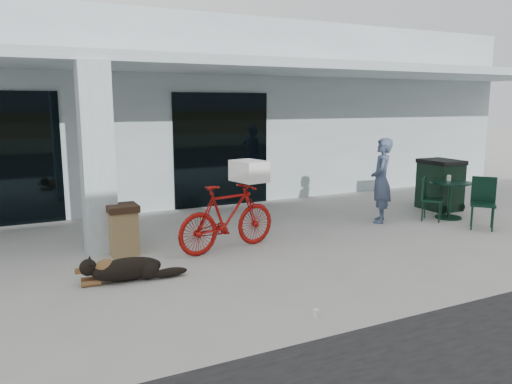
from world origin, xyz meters
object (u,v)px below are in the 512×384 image
dog (127,268)px  wheeled_bin (440,185)px  trash_receptacle (123,230)px  cafe_table_far (449,200)px  cafe_chair_far_a (433,199)px  person (381,181)px  bicycle (228,217)px  cafe_chair_far_b (483,204)px

dog → wheeled_bin: bearing=18.3°
trash_receptacle → cafe_table_far: bearing=-4.0°
dog → cafe_chair_far_a: size_ratio=1.22×
wheeled_bin → person: bearing=-167.4°
dog → person: person is taller
cafe_table_far → cafe_chair_far_a: bearing=179.7°
person → wheeled_bin: size_ratio=1.50×
bicycle → trash_receptacle: 1.73m
cafe_chair_far_a → trash_receptacle: bearing=138.7°
cafe_chair_far_a → person: bearing=123.5°
cafe_chair_far_b → bicycle: bearing=-141.3°
trash_receptacle → wheeled_bin: wheeled_bin is taller
cafe_chair_far_a → wheeled_bin: wheeled_bin is taller
bicycle → person: size_ratio=1.08×
person → wheeled_bin: 2.16m
dog → trash_receptacle: bearing=86.7°
bicycle → cafe_chair_far_a: (4.73, 0.06, -0.11)m
cafe_chair_far_a → cafe_chair_far_b: (0.34, -0.97, 0.05)m
dog → trash_receptacle: size_ratio=1.35×
person → trash_receptacle: person is taller
cafe_chair_far_a → cafe_table_far: bearing=-37.3°
cafe_chair_far_a → cafe_chair_far_b: 1.03m
cafe_table_far → cafe_chair_far_a: (-0.49, 0.00, 0.06)m
cafe_chair_far_a → cafe_chair_far_b: cafe_chair_far_b is taller
person → wheeled_bin: bearing=141.2°
dog → cafe_chair_far_a: (6.58, 0.80, 0.27)m
dog → wheeled_bin: wheeled_bin is taller
cafe_chair_far_b → person: bearing=-174.7°
dog → cafe_chair_far_b: bearing=5.1°
cafe_chair_far_b → trash_receptacle: bearing=-143.3°
dog → trash_receptacle: trash_receptacle is taller
bicycle → trash_receptacle: size_ratio=2.27×
cafe_table_far → cafe_chair_far_a: 0.49m
cafe_chair_far_b → wheeled_bin: 1.88m
dog → trash_receptacle: (0.22, 1.28, 0.23)m
dog → cafe_chair_far_b: (6.92, -0.17, 0.32)m
cafe_chair_far_a → cafe_chair_far_b: bearing=-107.4°
dog → cafe_table_far: bearing=13.0°
wheeled_bin → dog: bearing=-166.3°
dog → person: 5.67m
person → cafe_chair_far_b: bearing=86.9°
person → wheeled_bin: person is taller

